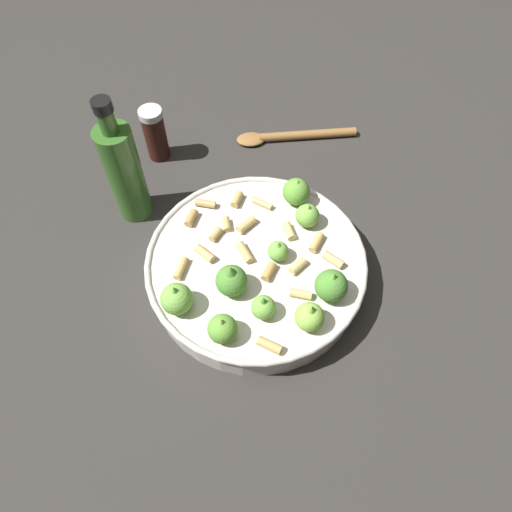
% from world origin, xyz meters
% --- Properties ---
extents(ground_plane, '(2.40, 2.40, 0.00)m').
position_xyz_m(ground_plane, '(0.00, 0.00, 0.00)').
color(ground_plane, '#2D2B28').
extents(cooking_pan, '(0.32, 0.32, 0.10)m').
position_xyz_m(cooking_pan, '(0.00, 0.00, 0.03)').
color(cooking_pan, beige).
rests_on(cooking_pan, ground).
extents(pepper_shaker, '(0.04, 0.04, 0.10)m').
position_xyz_m(pepper_shaker, '(-0.14, -0.28, 0.05)').
color(pepper_shaker, '#33140F').
rests_on(pepper_shaker, ground).
extents(olive_oil_bottle, '(0.05, 0.05, 0.22)m').
position_xyz_m(olive_oil_bottle, '(-0.02, -0.24, 0.09)').
color(olive_oil_bottle, '#336023').
rests_on(olive_oil_bottle, ground).
extents(wooden_spoon, '(0.15, 0.20, 0.02)m').
position_xyz_m(wooden_spoon, '(-0.29, -0.09, 0.01)').
color(wooden_spoon, olive).
rests_on(wooden_spoon, ground).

